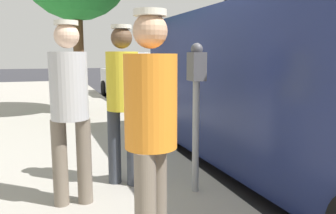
{
  "coord_description": "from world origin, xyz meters",
  "views": [
    {
      "loc": [
        2.73,
        3.9,
        1.55
      ],
      "look_at": [
        1.65,
        0.82,
        1.05
      ],
      "focal_mm": 36.12,
      "sensor_mm": 36.0,
      "label": 1
    }
  ],
  "objects_px": {
    "pedestrian_in_yellow": "(123,95)",
    "pedestrian_in_orange": "(151,124)",
    "parking_meter_near": "(196,93)",
    "pedestrian_in_gray": "(70,102)",
    "parked_sedan_behind": "(139,79)",
    "parked_van": "(288,87)",
    "traffic_light_corner": "(241,15)"
  },
  "relations": [
    {
      "from": "parking_meter_near",
      "to": "pedestrian_in_yellow",
      "type": "bearing_deg",
      "value": -34.21
    },
    {
      "from": "pedestrian_in_yellow",
      "to": "parked_sedan_behind",
      "type": "xyz_separation_m",
      "value": [
        -2.24,
        -8.07,
        -0.38
      ]
    },
    {
      "from": "pedestrian_in_yellow",
      "to": "pedestrian_in_orange",
      "type": "height_order",
      "value": "pedestrian_in_yellow"
    },
    {
      "from": "parked_sedan_behind",
      "to": "traffic_light_corner",
      "type": "relative_size",
      "value": 0.87
    },
    {
      "from": "pedestrian_in_orange",
      "to": "parked_van",
      "type": "relative_size",
      "value": 0.32
    },
    {
      "from": "pedestrian_in_gray",
      "to": "parked_sedan_behind",
      "type": "relative_size",
      "value": 0.38
    },
    {
      "from": "parking_meter_near",
      "to": "pedestrian_in_gray",
      "type": "distance_m",
      "value": 1.22
    },
    {
      "from": "parking_meter_near",
      "to": "pedestrian_in_yellow",
      "type": "distance_m",
      "value": 0.79
    },
    {
      "from": "pedestrian_in_yellow",
      "to": "pedestrian_in_gray",
      "type": "xyz_separation_m",
      "value": [
        0.56,
        0.35,
        -0.01
      ]
    },
    {
      "from": "parked_sedan_behind",
      "to": "pedestrian_in_gray",
      "type": "bearing_deg",
      "value": 71.6
    },
    {
      "from": "traffic_light_corner",
      "to": "pedestrian_in_gray",
      "type": "bearing_deg",
      "value": 53.0
    },
    {
      "from": "parking_meter_near",
      "to": "traffic_light_corner",
      "type": "bearing_deg",
      "value": -122.78
    },
    {
      "from": "pedestrian_in_yellow",
      "to": "parked_van",
      "type": "relative_size",
      "value": 0.33
    },
    {
      "from": "parked_van",
      "to": "parked_sedan_behind",
      "type": "bearing_deg",
      "value": -90.58
    },
    {
      "from": "pedestrian_in_yellow",
      "to": "pedestrian_in_orange",
      "type": "distance_m",
      "value": 1.48
    },
    {
      "from": "parked_sedan_behind",
      "to": "pedestrian_in_orange",
      "type": "bearing_deg",
      "value": 76.12
    },
    {
      "from": "parking_meter_near",
      "to": "parked_sedan_behind",
      "type": "bearing_deg",
      "value": -100.52
    },
    {
      "from": "parked_van",
      "to": "parked_sedan_behind",
      "type": "xyz_separation_m",
      "value": [
        -0.08,
        -8.03,
        -0.41
      ]
    },
    {
      "from": "parked_sedan_behind",
      "to": "traffic_light_corner",
      "type": "bearing_deg",
      "value": -151.3
    },
    {
      "from": "pedestrian_in_yellow",
      "to": "parked_van",
      "type": "bearing_deg",
      "value": -179.05
    },
    {
      "from": "pedestrian_in_gray",
      "to": "parked_van",
      "type": "height_order",
      "value": "parked_van"
    },
    {
      "from": "parking_meter_near",
      "to": "parked_van",
      "type": "xyz_separation_m",
      "value": [
        -1.5,
        -0.48,
        -0.03
      ]
    },
    {
      "from": "parking_meter_near",
      "to": "pedestrian_in_yellow",
      "type": "height_order",
      "value": "pedestrian_in_yellow"
    },
    {
      "from": "parking_meter_near",
      "to": "pedestrian_in_gray",
      "type": "xyz_separation_m",
      "value": [
        1.22,
        -0.1,
        -0.05
      ]
    },
    {
      "from": "pedestrian_in_gray",
      "to": "traffic_light_corner",
      "type": "height_order",
      "value": "traffic_light_corner"
    },
    {
      "from": "parking_meter_near",
      "to": "parked_van",
      "type": "relative_size",
      "value": 0.29
    },
    {
      "from": "parked_sedan_behind",
      "to": "pedestrian_in_yellow",
      "type": "bearing_deg",
      "value": 74.5
    },
    {
      "from": "pedestrian_in_orange",
      "to": "traffic_light_corner",
      "type": "distance_m",
      "value": 15.52
    },
    {
      "from": "pedestrian_in_orange",
      "to": "traffic_light_corner",
      "type": "bearing_deg",
      "value": -123.14
    },
    {
      "from": "pedestrian_in_gray",
      "to": "parked_sedan_behind",
      "type": "bearing_deg",
      "value": -108.4
    },
    {
      "from": "traffic_light_corner",
      "to": "parked_sedan_behind",
      "type": "bearing_deg",
      "value": 28.7
    },
    {
      "from": "pedestrian_in_yellow",
      "to": "parked_sedan_behind",
      "type": "relative_size",
      "value": 0.38
    }
  ]
}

